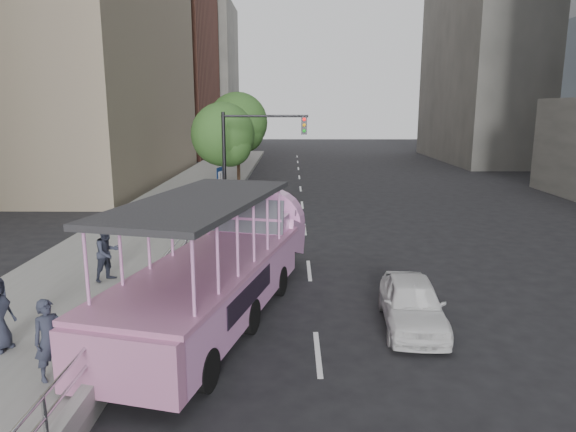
{
  "coord_description": "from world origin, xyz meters",
  "views": [
    {
      "loc": [
        0.42,
        -12.56,
        5.35
      ],
      "look_at": [
        0.3,
        3.09,
        2.07
      ],
      "focal_mm": 32.0,
      "sensor_mm": 36.0,
      "label": 1
    }
  ],
  "objects_px": {
    "parking_sign": "(220,191)",
    "street_tree_near": "(225,137)",
    "car": "(412,303)",
    "pedestrian_near": "(49,340)",
    "traffic_signal": "(248,147)",
    "duck_boat": "(224,267)",
    "pedestrian_mid": "(107,253)",
    "street_tree_far": "(239,125)"
  },
  "relations": [
    {
      "from": "car",
      "to": "parking_sign",
      "type": "height_order",
      "value": "parking_sign"
    },
    {
      "from": "car",
      "to": "pedestrian_near",
      "type": "height_order",
      "value": "pedestrian_near"
    },
    {
      "from": "duck_boat",
      "to": "car",
      "type": "height_order",
      "value": "duck_boat"
    },
    {
      "from": "street_tree_near",
      "to": "parking_sign",
      "type": "bearing_deg",
      "value": -85.03
    },
    {
      "from": "duck_boat",
      "to": "pedestrian_near",
      "type": "height_order",
      "value": "duck_boat"
    },
    {
      "from": "pedestrian_mid",
      "to": "street_tree_far",
      "type": "bearing_deg",
      "value": 29.22
    },
    {
      "from": "car",
      "to": "pedestrian_near",
      "type": "relative_size",
      "value": 2.27
    },
    {
      "from": "car",
      "to": "traffic_signal",
      "type": "xyz_separation_m",
      "value": [
        -5.12,
        13.01,
        2.88
      ]
    },
    {
      "from": "car",
      "to": "pedestrian_near",
      "type": "distance_m",
      "value": 8.2
    },
    {
      "from": "pedestrian_near",
      "to": "traffic_signal",
      "type": "xyz_separation_m",
      "value": [
        2.44,
        16.15,
        2.4
      ]
    },
    {
      "from": "car",
      "to": "traffic_signal",
      "type": "distance_m",
      "value": 14.28
    },
    {
      "from": "traffic_signal",
      "to": "street_tree_far",
      "type": "bearing_deg",
      "value": 98.43
    },
    {
      "from": "parking_sign",
      "to": "traffic_signal",
      "type": "bearing_deg",
      "value": 66.58
    },
    {
      "from": "street_tree_near",
      "to": "street_tree_far",
      "type": "bearing_deg",
      "value": 88.09
    },
    {
      "from": "pedestrian_near",
      "to": "traffic_signal",
      "type": "relative_size",
      "value": 0.31
    },
    {
      "from": "duck_boat",
      "to": "traffic_signal",
      "type": "distance_m",
      "value": 12.29
    },
    {
      "from": "car",
      "to": "street_tree_near",
      "type": "xyz_separation_m",
      "value": [
        -6.72,
        16.44,
        3.2
      ]
    },
    {
      "from": "duck_boat",
      "to": "pedestrian_near",
      "type": "distance_m",
      "value": 4.93
    },
    {
      "from": "traffic_signal",
      "to": "street_tree_near",
      "type": "xyz_separation_m",
      "value": [
        -1.6,
        3.43,
        0.32
      ]
    },
    {
      "from": "duck_boat",
      "to": "parking_sign",
      "type": "xyz_separation_m",
      "value": [
        -1.42,
        9.58,
        0.53
      ]
    },
    {
      "from": "duck_boat",
      "to": "car",
      "type": "distance_m",
      "value": 4.92
    },
    {
      "from": "pedestrian_near",
      "to": "street_tree_far",
      "type": "distance_m",
      "value": 25.8
    },
    {
      "from": "pedestrian_mid",
      "to": "street_tree_far",
      "type": "distance_m",
      "value": 20.18
    },
    {
      "from": "street_tree_near",
      "to": "street_tree_far",
      "type": "xyz_separation_m",
      "value": [
        0.2,
        6.0,
        0.49
      ]
    },
    {
      "from": "pedestrian_near",
      "to": "parking_sign",
      "type": "relative_size",
      "value": 0.57
    },
    {
      "from": "pedestrian_near",
      "to": "traffic_signal",
      "type": "height_order",
      "value": "traffic_signal"
    },
    {
      "from": "car",
      "to": "street_tree_far",
      "type": "relative_size",
      "value": 0.56
    },
    {
      "from": "parking_sign",
      "to": "street_tree_far",
      "type": "xyz_separation_m",
      "value": [
        -0.32,
        11.93,
        2.55
      ]
    },
    {
      "from": "duck_boat",
      "to": "pedestrian_mid",
      "type": "relative_size",
      "value": 6.02
    },
    {
      "from": "car",
      "to": "parking_sign",
      "type": "bearing_deg",
      "value": 125.19
    },
    {
      "from": "parking_sign",
      "to": "street_tree_far",
      "type": "distance_m",
      "value": 12.2
    },
    {
      "from": "parking_sign",
      "to": "street_tree_near",
      "type": "distance_m",
      "value": 6.3
    },
    {
      "from": "pedestrian_near",
      "to": "pedestrian_mid",
      "type": "relative_size",
      "value": 0.93
    },
    {
      "from": "parking_sign",
      "to": "street_tree_near",
      "type": "xyz_separation_m",
      "value": [
        -0.52,
        5.93,
        2.06
      ]
    },
    {
      "from": "street_tree_far",
      "to": "parking_sign",
      "type": "bearing_deg",
      "value": -88.49
    },
    {
      "from": "car",
      "to": "parking_sign",
      "type": "relative_size",
      "value": 1.29
    },
    {
      "from": "street_tree_far",
      "to": "duck_boat",
      "type": "bearing_deg",
      "value": -85.4
    },
    {
      "from": "duck_boat",
      "to": "traffic_signal",
      "type": "xyz_separation_m",
      "value": [
        -0.33,
        12.07,
        2.27
      ]
    },
    {
      "from": "duck_boat",
      "to": "pedestrian_mid",
      "type": "bearing_deg",
      "value": 155.75
    },
    {
      "from": "pedestrian_near",
      "to": "pedestrian_mid",
      "type": "xyz_separation_m",
      "value": [
        -0.93,
        5.74,
        0.06
      ]
    },
    {
      "from": "duck_boat",
      "to": "traffic_signal",
      "type": "height_order",
      "value": "traffic_signal"
    },
    {
      "from": "duck_boat",
      "to": "street_tree_near",
      "type": "distance_m",
      "value": 15.84
    }
  ]
}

